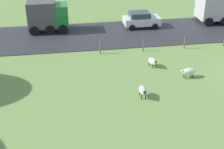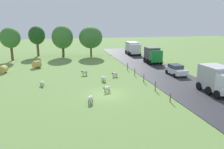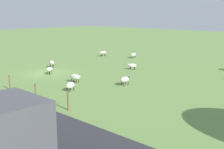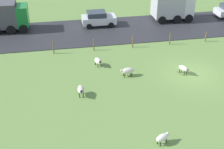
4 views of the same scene
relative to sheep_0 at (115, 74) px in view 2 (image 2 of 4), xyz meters
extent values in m
plane|color=#6B8E47|center=(-2.92, -7.69, -0.48)|extent=(160.00, 160.00, 0.00)
cube|color=#2D2D33|center=(8.06, -7.69, -0.45)|extent=(8.00, 80.00, 0.06)
ellipsoid|color=silver|center=(0.01, 0.00, 0.00)|extent=(1.08, 0.79, 0.52)
ellipsoid|color=black|center=(-0.42, -0.13, 0.12)|extent=(0.30, 0.25, 0.20)
cylinder|color=#2D2823|center=(-0.19, -0.21, -0.33)|extent=(0.07, 0.07, 0.28)
cylinder|color=#2D2823|center=(-0.28, 0.06, -0.33)|extent=(0.07, 0.07, 0.28)
cylinder|color=#2D2823|center=(0.31, -0.05, -0.33)|extent=(0.07, 0.07, 0.28)
cylinder|color=#2D2823|center=(0.22, 0.22, -0.33)|extent=(0.07, 0.07, 0.28)
ellipsoid|color=beige|center=(-4.50, 1.97, 0.06)|extent=(1.01, 0.53, 0.52)
ellipsoid|color=black|center=(-4.97, 1.97, 0.17)|extent=(0.26, 0.18, 0.20)
cylinder|color=#2D2823|center=(-4.78, 1.83, -0.31)|extent=(0.07, 0.07, 0.34)
cylinder|color=#2D2823|center=(-4.77, 2.11, -0.31)|extent=(0.07, 0.07, 0.34)
cylinder|color=#2D2823|center=(-4.23, 1.82, -0.31)|extent=(0.07, 0.07, 0.34)
cylinder|color=#2D2823|center=(-4.22, 2.10, -0.31)|extent=(0.07, 0.07, 0.34)
ellipsoid|color=beige|center=(-2.73, -6.93, 0.04)|extent=(1.08, 0.83, 0.45)
ellipsoid|color=brown|center=(-3.15, -7.13, 0.14)|extent=(0.31, 0.27, 0.20)
cylinder|color=#2D2823|center=(-2.92, -7.15, -0.30)|extent=(0.07, 0.07, 0.35)
cylinder|color=#2D2823|center=(-3.03, -6.93, -0.30)|extent=(0.07, 0.07, 0.35)
cylinder|color=#2D2823|center=(-2.43, -6.92, -0.30)|extent=(0.07, 0.07, 0.35)
cylinder|color=#2D2823|center=(-2.54, -6.70, -0.30)|extent=(0.07, 0.07, 0.35)
ellipsoid|color=silver|center=(-2.25, -2.19, 0.02)|extent=(0.70, 1.21, 0.54)
ellipsoid|color=silver|center=(-2.33, -1.65, 0.14)|extent=(0.22, 0.28, 0.20)
cylinder|color=#2D2823|center=(-2.44, -1.90, -0.33)|extent=(0.07, 0.07, 0.29)
cylinder|color=#2D2823|center=(-2.15, -1.85, -0.33)|extent=(0.07, 0.07, 0.29)
cylinder|color=#2D2823|center=(-2.35, -2.52, -0.33)|extent=(0.07, 0.07, 0.29)
cylinder|color=#2D2823|center=(-2.06, -2.48, -0.33)|extent=(0.07, 0.07, 0.29)
ellipsoid|color=silver|center=(-5.23, -10.08, 0.08)|extent=(0.87, 1.08, 0.52)
ellipsoid|color=silver|center=(-5.03, -9.67, 0.20)|extent=(0.27, 0.31, 0.20)
cylinder|color=#2D2823|center=(-5.24, -9.78, -0.30)|extent=(0.07, 0.07, 0.36)
cylinder|color=#2D2823|center=(-4.99, -9.90, -0.30)|extent=(0.07, 0.07, 0.36)
cylinder|color=#2D2823|center=(-5.46, -10.26, -0.30)|extent=(0.07, 0.07, 0.36)
cylinder|color=#2D2823|center=(-5.21, -10.38, -0.30)|extent=(0.07, 0.07, 0.36)
ellipsoid|color=white|center=(-10.73, -2.42, -0.02)|extent=(0.81, 1.03, 0.45)
ellipsoid|color=silver|center=(-10.54, -2.81, 0.08)|extent=(0.28, 0.31, 0.20)
cylinder|color=#2D2823|center=(-10.51, -2.59, -0.33)|extent=(0.07, 0.07, 0.28)
cylinder|color=#2D2823|center=(-10.73, -2.70, -0.33)|extent=(0.07, 0.07, 0.28)
cylinder|color=#2D2823|center=(-10.73, -2.13, -0.33)|extent=(0.07, 0.07, 0.28)
cylinder|color=#2D2823|center=(-10.95, -2.24, -0.33)|extent=(0.07, 0.07, 0.28)
cylinder|color=tan|center=(-12.55, 9.50, 0.20)|extent=(1.81, 1.83, 1.36)
cylinder|color=tan|center=(-17.65, 6.74, 0.14)|extent=(1.44, 1.49, 1.23)
cylinder|color=brown|center=(-0.93, 20.24, 0.83)|extent=(0.45, 0.45, 2.60)
ellipsoid|color=#3D7533|center=(-0.93, 20.24, 4.08)|extent=(5.58, 5.58, 5.21)
cylinder|color=brown|center=(-13.54, 23.75, 1.21)|extent=(0.57, 0.57, 3.38)
ellipsoid|color=#1E4C1E|center=(-13.54, 23.75, 4.54)|extent=(3.88, 3.88, 4.36)
cylinder|color=brown|center=(-7.53, 21.26, 0.82)|extent=(0.58, 0.58, 2.60)
ellipsoid|color=#3D7533|center=(-7.53, 21.26, 4.17)|extent=(4.96, 4.96, 5.45)
cylinder|color=brown|center=(-18.48, 18.68, 1.17)|extent=(0.52, 0.52, 3.29)
ellipsoid|color=#3D7533|center=(-18.48, 18.68, 4.46)|extent=(4.18, 4.18, 4.38)
cylinder|color=brown|center=(3.26, -11.75, 0.04)|extent=(0.12, 0.12, 1.02)
cylinder|color=brown|center=(3.26, -7.85, 0.15)|extent=(0.12, 0.12, 1.25)
cylinder|color=brown|center=(3.26, -3.94, 0.14)|extent=(0.12, 0.12, 1.22)
cylinder|color=brown|center=(3.26, -0.04, 0.11)|extent=(0.12, 0.12, 1.17)
cylinder|color=brown|center=(3.26, 3.86, 0.15)|extent=(0.12, 0.12, 1.25)
cube|color=#B2B2B7|center=(10.10, -9.86, 1.44)|extent=(2.60, 3.42, 2.76)
cylinder|color=black|center=(8.80, -12.17, 0.06)|extent=(0.30, 0.96, 0.96)
cylinder|color=black|center=(8.80, -10.72, 0.06)|extent=(0.30, 0.96, 0.96)
cylinder|color=black|center=(11.40, -8.84, 0.06)|extent=(0.30, 0.96, 0.96)
cylinder|color=black|center=(8.80, -8.84, 0.06)|extent=(0.30, 0.96, 0.96)
cube|color=white|center=(9.71, 18.14, 1.21)|extent=(2.53, 1.20, 2.30)
cube|color=silver|center=(9.71, 20.64, 1.39)|extent=(2.53, 3.79, 2.65)
cylinder|color=black|center=(10.98, 18.14, 0.06)|extent=(0.30, 0.96, 0.96)
cylinder|color=black|center=(8.44, 18.14, 0.06)|extent=(0.30, 0.96, 0.96)
cylinder|color=black|center=(10.98, 19.69, 0.06)|extent=(0.30, 0.96, 0.96)
cylinder|color=black|center=(8.44, 19.69, 0.06)|extent=(0.30, 0.96, 0.96)
cylinder|color=black|center=(10.98, 21.77, 0.06)|extent=(0.30, 0.96, 0.96)
cylinder|color=black|center=(8.44, 21.77, 0.06)|extent=(0.30, 0.96, 0.96)
cube|color=#197F33|center=(10.05, 6.98, 1.21)|extent=(2.34, 1.20, 2.30)
cube|color=#4C4C51|center=(10.05, 9.02, 1.41)|extent=(2.34, 2.88, 2.69)
cylinder|color=black|center=(11.22, 6.98, 0.06)|extent=(0.30, 0.96, 0.96)
cylinder|color=black|center=(8.88, 6.98, 0.06)|extent=(0.30, 0.96, 0.96)
cylinder|color=black|center=(11.22, 8.30, 0.06)|extent=(0.30, 0.96, 0.96)
cylinder|color=black|center=(8.88, 8.30, 0.06)|extent=(0.30, 0.96, 0.96)
cylinder|color=black|center=(11.22, 9.88, 0.06)|extent=(0.30, 0.96, 0.96)
cylinder|color=black|center=(8.88, 9.88, 0.06)|extent=(0.30, 0.96, 0.96)
cube|color=silver|center=(9.72, -1.50, 0.30)|extent=(1.97, 3.87, 0.80)
cube|color=#333D47|center=(9.72, -1.21, 0.98)|extent=(1.73, 2.13, 0.56)
cylinder|color=black|center=(10.71, -2.76, -0.10)|extent=(0.22, 0.64, 0.64)
cylinder|color=black|center=(8.74, -2.76, -0.10)|extent=(0.22, 0.64, 0.64)
cylinder|color=black|center=(10.71, -0.25, -0.10)|extent=(0.22, 0.64, 0.64)
cylinder|color=black|center=(8.74, -0.25, -0.10)|extent=(0.22, 0.64, 0.64)
camera|label=1|loc=(-22.30, 6.98, 10.74)|focal=50.47mm
camera|label=2|loc=(-7.95, -31.69, 8.24)|focal=34.56mm
camera|label=3|loc=(15.01, 19.16, 5.87)|focal=48.56mm
camera|label=4|loc=(-24.67, 3.28, 12.92)|focal=50.47mm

